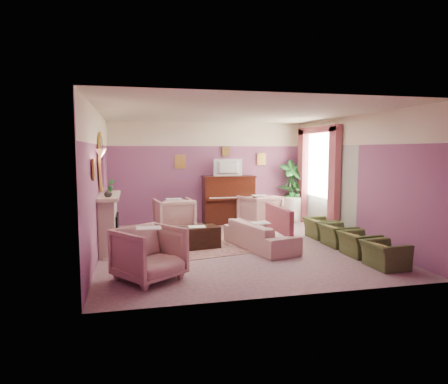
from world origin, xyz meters
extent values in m
cube|color=gray|center=(0.00, 0.00, 0.00)|extent=(5.50, 6.00, 0.01)
cube|color=beige|center=(0.00, 0.00, 2.80)|extent=(5.50, 6.00, 0.01)
cube|color=#744478|center=(0.00, 3.00, 1.40)|extent=(5.50, 0.02, 2.80)
cube|color=#744478|center=(0.00, -3.00, 1.40)|extent=(5.50, 0.02, 2.80)
cube|color=#744478|center=(-2.75, 0.00, 1.40)|extent=(0.02, 6.00, 2.80)
cube|color=#744478|center=(2.75, 0.00, 1.40)|extent=(0.02, 6.00, 2.80)
cube|color=#F8E9C6|center=(0.00, 2.99, 2.47)|extent=(5.50, 0.01, 0.65)
cube|color=#ADB6A6|center=(2.73, 1.30, 1.07)|extent=(0.01, 3.00, 2.15)
cube|color=#BAA692|center=(-2.59, 0.20, 0.55)|extent=(0.30, 1.40, 1.10)
cube|color=black|center=(-2.49, 0.20, 0.40)|extent=(0.18, 0.72, 0.68)
cube|color=#FF6A36|center=(-2.45, 0.20, 0.22)|extent=(0.06, 0.54, 0.10)
cube|color=#BAA692|center=(-2.56, 0.20, 1.12)|extent=(0.40, 1.55, 0.07)
cube|color=#BAA692|center=(-2.39, 0.20, 0.01)|extent=(0.55, 1.50, 0.02)
ellipsoid|color=gold|center=(-2.70, 0.20, 1.80)|extent=(0.04, 0.72, 1.20)
ellipsoid|color=silver|center=(-2.67, 0.20, 1.80)|extent=(0.01, 0.60, 1.06)
cone|color=tan|center=(-2.62, -0.85, 1.98)|extent=(0.20, 0.20, 0.16)
cube|color=#3A150B|center=(0.50, 2.68, 0.65)|extent=(1.40, 0.60, 1.30)
cube|color=#3A150B|center=(0.50, 2.33, 0.72)|extent=(1.30, 0.12, 0.06)
cube|color=white|center=(0.50, 2.33, 0.76)|extent=(1.20, 0.08, 0.02)
cube|color=#3A150B|center=(0.50, 2.68, 1.31)|extent=(1.45, 0.65, 0.04)
imported|color=black|center=(0.50, 2.63, 1.60)|extent=(0.80, 0.12, 0.48)
cube|color=gold|center=(-0.80, 2.96, 1.72)|extent=(0.30, 0.03, 0.38)
cube|color=gold|center=(1.55, 2.96, 1.78)|extent=(0.26, 0.03, 0.34)
cube|color=gold|center=(0.50, 2.96, 2.00)|extent=(0.22, 0.03, 0.26)
cube|color=gold|center=(-2.71, -1.20, 1.72)|extent=(0.03, 0.28, 0.36)
cube|color=beige|center=(2.70, 1.55, 1.70)|extent=(0.03, 1.40, 1.80)
cube|color=#9E4753|center=(2.62, 0.63, 1.30)|extent=(0.16, 0.34, 2.60)
cube|color=#9E4753|center=(2.62, 2.47, 1.30)|extent=(0.16, 0.34, 2.60)
cube|color=#9E4753|center=(2.62, 1.55, 2.56)|extent=(0.16, 2.20, 0.16)
imported|color=#23702B|center=(-2.55, 0.75, 1.29)|extent=(0.16, 0.16, 0.28)
imported|color=#F8E9C6|center=(-2.55, -0.30, 1.23)|extent=(0.16, 0.16, 0.16)
cube|color=#95655D|center=(-0.75, 0.07, 0.01)|extent=(2.81, 2.26, 0.01)
cube|color=black|center=(-0.86, 0.01, 0.23)|extent=(1.07, 0.67, 0.45)
cube|color=white|center=(-0.81, 0.01, 0.46)|extent=(0.35, 0.28, 0.01)
imported|color=tan|center=(0.47, -0.29, 0.38)|extent=(0.63, 1.88, 0.76)
cube|color=#9E4753|center=(0.87, -0.29, 0.60)|extent=(0.10, 1.43, 0.52)
imported|color=tan|center=(-1.10, 1.81, 0.47)|extent=(0.89, 0.89, 0.93)
imported|color=tan|center=(1.22, 2.06, 0.47)|extent=(0.89, 0.89, 0.93)
imported|color=tan|center=(-1.86, -1.84, 0.47)|extent=(0.89, 0.89, 0.93)
imported|color=#445328|center=(2.14, -2.10, 0.31)|extent=(0.50, 0.71, 0.61)
imported|color=#445328|center=(2.14, -1.28, 0.31)|extent=(0.50, 0.71, 0.61)
imported|color=#445328|center=(2.14, -0.46, 0.31)|extent=(0.50, 0.71, 0.61)
imported|color=#445328|center=(2.14, 0.36, 0.31)|extent=(0.50, 0.71, 0.61)
cylinder|color=white|center=(2.34, 2.51, 0.35)|extent=(0.52, 0.52, 0.70)
imported|color=#23702B|center=(2.34, 2.51, 0.87)|extent=(0.30, 0.30, 0.34)
imported|color=#23702B|center=(2.46, 2.41, 0.84)|extent=(0.16, 0.16, 0.28)
cylinder|color=#955528|center=(2.38, 2.64, 0.17)|extent=(0.34, 0.34, 0.34)
imported|color=#23702B|center=(2.38, 2.64, 1.06)|extent=(0.76, 0.76, 1.44)
camera|label=1|loc=(-2.09, -8.07, 2.04)|focal=32.00mm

